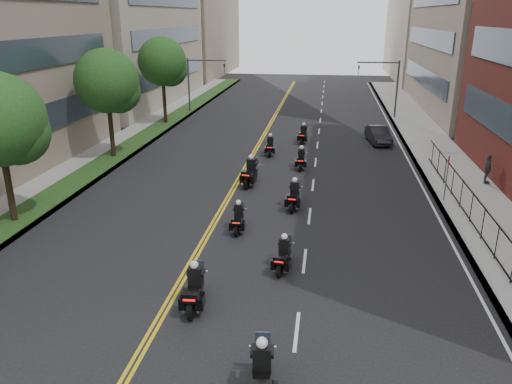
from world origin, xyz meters
TOP-DOWN VIEW (x-y plane):
  - sidewalk_right at (12.00, 25.00)m, footprint 4.00×90.00m
  - sidewalk_left at (-12.00, 25.00)m, footprint 4.00×90.00m
  - grass_strip at (-11.20, 25.00)m, footprint 2.00×90.00m
  - iron_fence at (11.00, 12.00)m, footprint 0.05×28.00m
  - street_trees at (-11.05, 18.61)m, footprint 4.40×38.40m
  - traffic_signal_right at (9.54, 42.00)m, footprint 4.09×0.20m
  - traffic_signal_left at (-9.54, 42.00)m, footprint 4.09×0.20m
  - motorcycle_1 at (2.47, 1.84)m, footprint 0.69×2.48m
  - motorcycle_2 at (-0.44, 5.93)m, footprint 0.62×2.36m
  - motorcycle_3 at (2.38, 9.12)m, footprint 0.61×2.08m
  - motorcycle_4 at (-0.09, 12.65)m, footprint 0.51×2.07m
  - motorcycle_5 at (2.32, 15.98)m, footprint 0.57×2.29m
  - motorcycle_6 at (-0.56, 19.46)m, footprint 0.76×2.53m
  - motorcycle_7 at (2.27, 23.34)m, footprint 0.48×2.12m
  - motorcycle_8 at (-0.18, 26.48)m, footprint 0.55×2.16m
  - motorcycle_9 at (2.02, 30.52)m, footprint 0.62×2.22m
  - parked_sedan at (8.00, 31.39)m, footprint 2.01×4.21m
  - pedestrian_c at (13.50, 21.37)m, footprint 0.64×1.10m

SIDE VIEW (x-z plane):
  - sidewalk_right at x=12.00m, z-range 0.00..0.15m
  - sidewalk_left at x=-12.00m, z-range 0.00..0.15m
  - grass_strip at x=-11.20m, z-range 0.15..0.19m
  - motorcycle_4 at x=-0.09m, z-range -0.16..1.36m
  - motorcycle_3 at x=2.38m, z-range -0.16..1.38m
  - motorcycle_7 at x=2.27m, z-range -0.16..1.40m
  - motorcycle_8 at x=-0.18m, z-range -0.17..1.43m
  - motorcycle_9 at x=2.02m, z-range -0.17..1.47m
  - parked_sedan at x=8.00m, z-range 0.00..1.33m
  - motorcycle_5 at x=2.32m, z-range -0.18..1.51m
  - motorcycle_2 at x=-0.44m, z-range -0.18..1.56m
  - motorcycle_1 at x=2.47m, z-range -0.19..1.64m
  - motorcycle_6 at x=-0.56m, z-range -0.20..1.68m
  - iron_fence at x=11.00m, z-range 0.15..1.65m
  - pedestrian_c at x=13.50m, z-range 0.15..1.91m
  - traffic_signal_right at x=9.54m, z-range 0.90..6.50m
  - traffic_signal_left at x=-9.54m, z-range 0.90..6.50m
  - street_trees at x=-11.05m, z-range 1.14..9.12m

